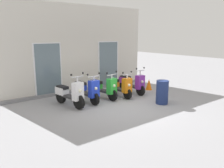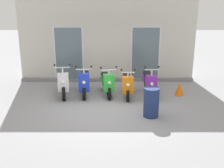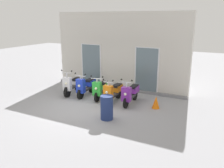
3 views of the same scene
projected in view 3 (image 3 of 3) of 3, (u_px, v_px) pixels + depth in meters
ground_plane at (86, 107)px, 10.12m from camera, size 40.00×40.00×0.00m
storefront_facade at (119, 53)px, 12.35m from camera, size 7.32×0.50×3.97m
scooter_white at (72, 85)px, 11.71m from camera, size 0.64×1.65×1.32m
scooter_blue at (86, 86)px, 11.41m from camera, size 0.60×1.57×1.24m
scooter_green at (101, 89)px, 11.06m from camera, size 0.65×1.53×1.20m
scooter_orange at (113, 92)px, 10.60m from camera, size 0.52×1.51×1.16m
scooter_purple at (131, 93)px, 10.32m from camera, size 0.53×1.59×1.24m
traffic_cone at (156, 102)px, 9.91m from camera, size 0.32×0.32×0.52m
trash_bin at (107, 108)px, 8.79m from camera, size 0.47×0.47×0.91m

